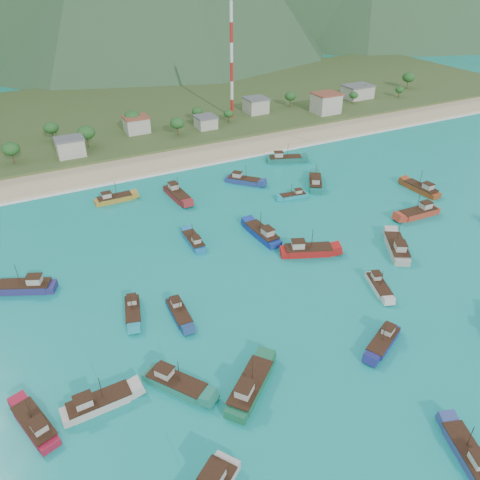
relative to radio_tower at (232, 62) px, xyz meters
name	(u,v)px	position (x,y,z in m)	size (l,w,h in m)	color
ground	(290,290)	(-39.63, -108.00, -23.16)	(600.00, 600.00, 0.00)	#0C8578
beach	(165,161)	(-39.63, -29.00, -23.16)	(400.00, 18.00, 1.20)	beige
land	(118,113)	(-39.63, 32.00, -23.16)	(400.00, 110.00, 2.40)	#385123
surf_line	(174,171)	(-39.63, -38.50, -23.16)	(400.00, 2.50, 0.08)	white
village	(172,122)	(-27.85, -5.14, -18.32)	(211.82, 28.29, 7.73)	beige
vegetation	(139,126)	(-40.80, -4.99, -18.06)	(275.14, 25.33, 8.14)	#235623
radio_tower	(232,62)	(0.00, 0.00, 0.00)	(1.20, 1.20, 43.13)	red
boat_0	(194,241)	(-50.68, -82.13, -22.54)	(3.14, 9.59, 5.61)	#1B6EAC
boat_2	(35,425)	(-90.95, -119.15, -22.46)	(6.01, 10.63, 6.02)	maroon
boat_4	(179,313)	(-63.15, -105.08, -22.56)	(3.10, 9.36, 5.47)	navy
boat_6	(293,196)	(-15.93, -71.97, -22.68)	(8.42, 3.49, 4.83)	#179DAC
boat_7	(378,286)	(-22.98, -115.92, -22.59)	(5.49, 9.39, 5.33)	silver
boat_9	(397,248)	(-9.65, -106.89, -22.23)	(9.37, 12.45, 7.27)	#AAA59A
boat_10	(468,454)	(-38.04, -151.43, -22.47)	(6.08, 10.56, 5.99)	navy
boat_12	(418,213)	(7.83, -96.30, -22.29)	(11.89, 3.92, 6.95)	#B93723
boat_13	(307,251)	(-28.99, -98.31, -22.25)	(12.57, 7.94, 7.16)	#B01715
boat_14	(250,387)	(-59.60, -127.50, -22.24)	(11.80, 10.60, 7.26)	#186340
boat_17	(176,384)	(-69.86, -121.29, -22.36)	(9.06, 10.96, 6.55)	#207963
boat_18	(98,403)	(-81.82, -119.51, -22.39)	(10.94, 3.69, 6.39)	beige
boat_19	(243,181)	(-24.12, -56.71, -22.40)	(9.63, 10.07, 6.36)	navy
boat_22	(262,234)	(-34.52, -86.99, -22.28)	(4.30, 12.12, 7.04)	navy
boat_23	(285,159)	(-4.02, -47.98, -22.30)	(12.12, 7.29, 6.89)	#1A6759
boat_24	(26,287)	(-88.65, -83.29, -22.29)	(12.20, 8.04, 6.98)	navy
boat_25	(114,199)	(-62.17, -51.11, -22.43)	(10.52, 3.17, 6.21)	#AD8129
boat_27	(315,183)	(-5.79, -68.24, -22.30)	(9.32, 11.68, 6.91)	#117265
boat_28	(177,195)	(-45.53, -56.82, -22.27)	(4.41, 12.19, 7.07)	maroon
boat_29	(383,342)	(-33.41, -129.04, -22.51)	(10.00, 6.87, 5.75)	navy
boat_30	(133,311)	(-70.93, -100.48, -22.56)	(4.86, 9.63, 5.47)	teal
boat_31	(421,189)	(19.46, -85.74, -22.32)	(4.10, 11.66, 6.78)	#903C1A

